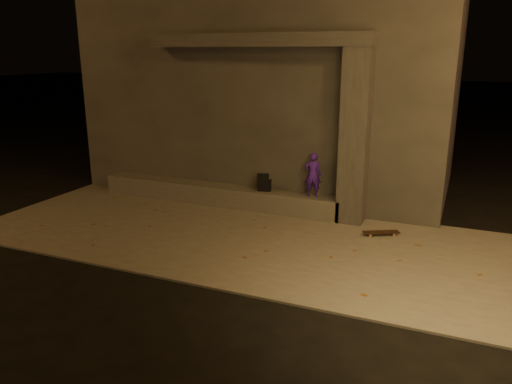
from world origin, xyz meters
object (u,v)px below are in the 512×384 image
at_px(column, 355,138).
at_px(skateboarder, 313,175).
at_px(backpack, 264,185).
at_px(skateboard, 381,232).

xyz_separation_m(column, skateboarder, (-0.87, 0.00, -0.86)).
relative_size(column, backpack, 8.56).
bearing_deg(column, skateboard, -40.57).
distance_m(skateboarder, backpack, 1.18).
bearing_deg(skateboarder, skateboard, 145.38).
xyz_separation_m(column, backpack, (-2.00, 0.00, -1.21)).
relative_size(column, skateboard, 4.98).
xyz_separation_m(column, skateboard, (0.76, -0.65, -1.74)).
relative_size(skateboarder, backpack, 2.32).
bearing_deg(skateboarder, column, 167.19).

